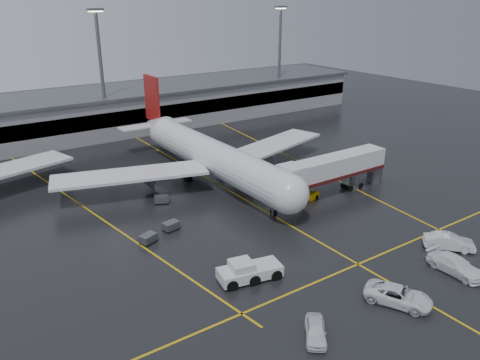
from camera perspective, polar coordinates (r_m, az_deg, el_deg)
ground at (r=69.23m, az=0.43°, el=-2.27°), size 220.00×220.00×0.00m
apron_line_centre at (r=69.23m, az=0.43°, el=-2.26°), size 0.25×90.00×0.02m
apron_line_stop at (r=54.60m, az=13.93°, el=-9.74°), size 60.00×0.25×0.02m
apron_line_left at (r=69.86m, az=-18.06°, el=-3.14°), size 9.99×69.35×0.02m
apron_line_right at (r=87.00m, az=6.42°, el=2.55°), size 7.57×69.64×0.02m
terminal at (r=108.97m, az=-14.26°, el=8.16°), size 122.00×19.00×8.60m
light_mast_mid at (r=100.09m, az=-16.27°, el=12.80°), size 3.00×1.20×25.45m
light_mast_right at (r=121.93m, az=4.76°, el=14.87°), size 3.00×1.20×25.45m
main_airliner at (r=75.41m, az=-3.78°, el=3.09°), size 48.80×45.60×14.10m
jet_bridge at (r=70.77m, az=11.17°, el=1.27°), size 19.90×3.40×6.05m
pushback_tractor at (r=50.01m, az=0.97°, el=-10.88°), size 6.99×4.01×2.36m
belt_loader at (r=69.43m, az=8.16°, el=-1.95°), size 3.58×2.11×2.13m
service_van_a at (r=48.94m, az=18.40°, el=-12.97°), size 5.43×6.92×1.75m
service_van_b at (r=56.00m, az=24.37°, el=-9.26°), size 2.58×6.21×1.79m
service_van_c at (r=60.62m, az=23.72°, el=-6.77°), size 5.21×5.47×1.85m
service_van_d at (r=43.18m, az=9.02°, el=-17.35°), size 4.08×4.47×1.48m
baggage_cart_a at (r=60.59m, az=-8.27°, el=-5.41°), size 2.22×1.67×1.12m
baggage_cart_b at (r=58.03m, az=-10.91°, el=-6.83°), size 2.34×1.96×1.12m
baggage_cart_c at (r=68.45m, az=-9.36°, el=-2.27°), size 2.36×2.03×1.12m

